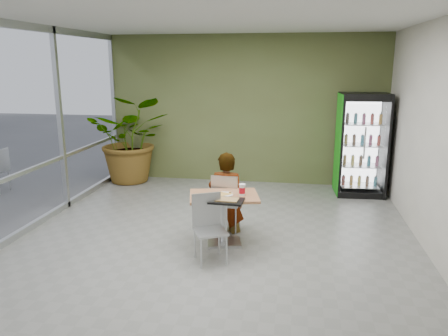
{
  "coord_description": "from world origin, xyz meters",
  "views": [
    {
      "loc": [
        1.15,
        -5.94,
        2.59
      ],
      "look_at": [
        0.04,
        0.58,
        1.0
      ],
      "focal_mm": 35.0,
      "sensor_mm": 36.0,
      "label": 1
    }
  ],
  "objects": [
    {
      "name": "cafeteria_tray",
      "position": [
        0.23,
        -0.33,
        0.76
      ],
      "size": [
        0.48,
        0.36,
        0.03
      ],
      "primitive_type": "cube",
      "rotation": [
        0.0,
        0.0,
        -0.05
      ],
      "color": "black",
      "rests_on": "dining_table"
    },
    {
      "name": "dining_table",
      "position": [
        0.14,
        -0.02,
        0.54
      ],
      "size": [
        1.1,
        0.89,
        0.75
      ],
      "rotation": [
        0.0,
        0.0,
        0.23
      ],
      "color": "#B0714B",
      "rests_on": "ground"
    },
    {
      "name": "room_envelope",
      "position": [
        0.0,
        0.0,
        1.6
      ],
      "size": [
        6.0,
        7.0,
        3.2
      ],
      "primitive_type": null,
      "color": "silver",
      "rests_on": "ground"
    },
    {
      "name": "soda_cup",
      "position": [
        0.4,
        0.01,
        0.83
      ],
      "size": [
        0.09,
        0.09,
        0.17
      ],
      "color": "white",
      "rests_on": "dining_table"
    },
    {
      "name": "potted_plant",
      "position": [
        -2.45,
        3.1,
        0.96
      ],
      "size": [
        1.93,
        1.74,
        1.92
      ],
      "primitive_type": "imported",
      "rotation": [
        0.0,
        0.0,
        0.15
      ],
      "color": "#245A26",
      "rests_on": "ground"
    },
    {
      "name": "ground",
      "position": [
        0.0,
        0.0,
        0.0
      ],
      "size": [
        7.0,
        7.0,
        0.0
      ],
      "primitive_type": "plane",
      "color": "gray",
      "rests_on": "ground"
    },
    {
      "name": "pizza_plate",
      "position": [
        0.15,
        -0.02,
        0.77
      ],
      "size": [
        0.36,
        0.35,
        0.03
      ],
      "color": "white",
      "rests_on": "dining_table"
    },
    {
      "name": "chair_near",
      "position": [
        0.02,
        -0.55,
        0.53
      ],
      "size": [
        0.54,
        0.54,
        0.9
      ],
      "rotation": [
        0.0,
        0.0,
        0.47
      ],
      "color": "#B0B3B5",
      "rests_on": "ground"
    },
    {
      "name": "seated_woman",
      "position": [
        0.09,
        0.5,
        0.49
      ],
      "size": [
        0.59,
        0.4,
        1.57
      ],
      "primitive_type": "imported",
      "rotation": [
        0.0,
        0.0,
        3.1
      ],
      "color": "black",
      "rests_on": "ground"
    },
    {
      "name": "chair_far",
      "position": [
        0.09,
        0.45,
        0.55
      ],
      "size": [
        0.43,
        0.43,
        0.93
      ],
      "rotation": [
        0.0,
        0.0,
        3.1
      ],
      "color": "#B0B3B5",
      "rests_on": "ground"
    },
    {
      "name": "beverage_fridge",
      "position": [
        2.41,
        2.9,
        1.02
      ],
      "size": [
        0.97,
        0.77,
        2.03
      ],
      "rotation": [
        0.0,
        0.0,
        0.06
      ],
      "color": "black",
      "rests_on": "ground"
    },
    {
      "name": "napkin_stack",
      "position": [
        -0.17,
        -0.24,
        0.76
      ],
      "size": [
        0.18,
        0.18,
        0.02
      ],
      "primitive_type": "cube",
      "rotation": [
        0.0,
        0.0,
        0.38
      ],
      "color": "white",
      "rests_on": "dining_table"
    },
    {
      "name": "storefront_frame",
      "position": [
        -3.0,
        0.0,
        1.6
      ],
      "size": [
        0.1,
        7.0,
        3.2
      ],
      "primitive_type": null,
      "color": "#B0B3B5",
      "rests_on": "ground"
    }
  ]
}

